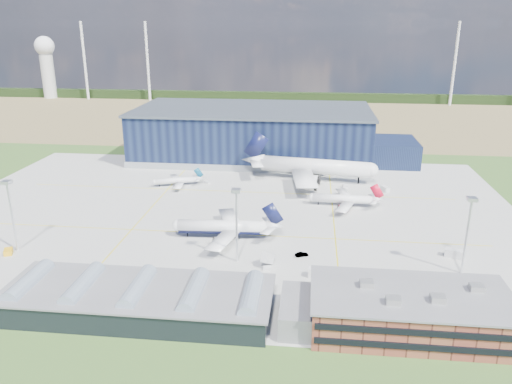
{
  "coord_description": "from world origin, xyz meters",
  "views": [
    {
      "loc": [
        30.88,
        -163.73,
        67.8
      ],
      "look_at": [
        10.87,
        12.98,
        7.67
      ],
      "focal_mm": 35.0,
      "sensor_mm": 36.0,
      "label": 1
    }
  ],
  "objects_px": {
    "light_mast_center": "(236,214)",
    "light_mast_east": "(468,223)",
    "gse_cart_a": "(345,186)",
    "car_a": "(475,304)",
    "gse_van_c": "(454,254)",
    "hangar": "(258,135)",
    "car_b": "(302,255)",
    "ops_building": "(410,311)",
    "airliner_red": "(343,195)",
    "airliner_regional": "(176,178)",
    "gse_tug_b": "(313,291)",
    "gse_cart_b": "(207,182)",
    "airstair": "(268,261)",
    "airliner_navy": "(222,220)",
    "gse_tug_a": "(8,252)",
    "gse_van_b": "(385,189)",
    "light_mast_west": "(10,204)",
    "gse_van_a": "(319,273)",
    "airliner_widebody": "(315,159)"
  },
  "relations": [
    {
      "from": "light_mast_center",
      "to": "light_mast_east",
      "type": "relative_size",
      "value": 1.0
    },
    {
      "from": "gse_cart_a",
      "to": "car_a",
      "type": "distance_m",
      "value": 97.83
    },
    {
      "from": "light_mast_east",
      "to": "gse_van_c",
      "type": "distance_m",
      "value": 17.4
    },
    {
      "from": "hangar",
      "to": "car_b",
      "type": "bearing_deg",
      "value": -77.51
    },
    {
      "from": "light_mast_east",
      "to": "ops_building",
      "type": "bearing_deg",
      "value": -123.68
    },
    {
      "from": "airliner_red",
      "to": "light_mast_center",
      "type": "bearing_deg",
      "value": 59.75
    },
    {
      "from": "airliner_regional",
      "to": "hangar",
      "type": "bearing_deg",
      "value": -138.68
    },
    {
      "from": "airliner_regional",
      "to": "gse_van_c",
      "type": "xyz_separation_m",
      "value": [
        103.16,
        -59.86,
        -2.45
      ]
    },
    {
      "from": "gse_tug_b",
      "to": "car_a",
      "type": "relative_size",
      "value": 0.84
    },
    {
      "from": "gse_cart_b",
      "to": "airstair",
      "type": "height_order",
      "value": "airstair"
    },
    {
      "from": "hangar",
      "to": "ops_building",
      "type": "distance_m",
      "value": 163.51
    },
    {
      "from": "hangar",
      "to": "gse_cart_b",
      "type": "distance_m",
      "value": 54.12
    },
    {
      "from": "hangar",
      "to": "airstair",
      "type": "xyz_separation_m",
      "value": [
        16.64,
        -126.58,
        -10.03
      ]
    },
    {
      "from": "airstair",
      "to": "gse_cart_b",
      "type": "bearing_deg",
      "value": 137.49
    },
    {
      "from": "airliner_navy",
      "to": "airstair",
      "type": "xyz_separation_m",
      "value": [
        16.86,
        -18.78,
        -4.61
      ]
    },
    {
      "from": "light_mast_east",
      "to": "airliner_red",
      "type": "relative_size",
      "value": 0.78
    },
    {
      "from": "gse_tug_a",
      "to": "hangar",
      "type": "bearing_deg",
      "value": 37.45
    },
    {
      "from": "hangar",
      "to": "airliner_regional",
      "type": "height_order",
      "value": "hangar"
    },
    {
      "from": "gse_cart_b",
      "to": "airstair",
      "type": "bearing_deg",
      "value": -122.93
    },
    {
      "from": "light_mast_east",
      "to": "airliner_regional",
      "type": "xyz_separation_m",
      "value": [
        -102.64,
        70.0,
        -11.68
      ]
    },
    {
      "from": "gse_tug_b",
      "to": "gse_cart_a",
      "type": "distance_m",
      "value": 92.89
    },
    {
      "from": "gse_van_b",
      "to": "light_mast_west",
      "type": "bearing_deg",
      "value": -174.13
    },
    {
      "from": "gse_cart_a",
      "to": "gse_cart_b",
      "type": "height_order",
      "value": "gse_cart_a"
    },
    {
      "from": "airliner_navy",
      "to": "gse_tug_b",
      "type": "height_order",
      "value": "airliner_navy"
    },
    {
      "from": "light_mast_west",
      "to": "airliner_red",
      "type": "distance_m",
      "value": 116.51
    },
    {
      "from": "ops_building",
      "to": "airstair",
      "type": "xyz_separation_m",
      "value": [
        -35.56,
        28.23,
        -3.21
      ]
    },
    {
      "from": "ops_building",
      "to": "gse_cart_a",
      "type": "height_order",
      "value": "ops_building"
    },
    {
      "from": "gse_van_a",
      "to": "gse_van_c",
      "type": "height_order",
      "value": "gse_van_a"
    },
    {
      "from": "airliner_navy",
      "to": "airliner_red",
      "type": "height_order",
      "value": "airliner_navy"
    },
    {
      "from": "gse_cart_b",
      "to": "airstair",
      "type": "relative_size",
      "value": 0.56
    },
    {
      "from": "airliner_regional",
      "to": "gse_cart_b",
      "type": "bearing_deg",
      "value": -179.22
    },
    {
      "from": "ops_building",
      "to": "gse_van_b",
      "type": "xyz_separation_m",
      "value": [
        7.91,
        102.83,
        -3.75
      ]
    },
    {
      "from": "airstair",
      "to": "airliner_widebody",
      "type": "bearing_deg",
      "value": 104.59
    },
    {
      "from": "hangar",
      "to": "ops_building",
      "type": "bearing_deg",
      "value": -71.37
    },
    {
      "from": "light_mast_west",
      "to": "light_mast_center",
      "type": "xyz_separation_m",
      "value": [
        70.0,
        0.0,
        0.0
      ]
    },
    {
      "from": "ops_building",
      "to": "gse_tug_a",
      "type": "xyz_separation_m",
      "value": [
        -116.29,
        27.08,
        -3.99
      ]
    },
    {
      "from": "airliner_regional",
      "to": "airliner_widebody",
      "type": "bearing_deg",
      "value": 174.28
    },
    {
      "from": "light_mast_east",
      "to": "gse_van_c",
      "type": "height_order",
      "value": "light_mast_east"
    },
    {
      "from": "gse_cart_b",
      "to": "car_b",
      "type": "bearing_deg",
      "value": -114.57
    },
    {
      "from": "ops_building",
      "to": "hangar",
      "type": "bearing_deg",
      "value": 108.63
    },
    {
      "from": "ops_building",
      "to": "airstair",
      "type": "relative_size",
      "value": 9.28
    },
    {
      "from": "gse_tug_a",
      "to": "gse_tug_b",
      "type": "xyz_separation_m",
      "value": [
        94.1,
        -13.07,
        -0.09
      ]
    },
    {
      "from": "airliner_red",
      "to": "airliner_widebody",
      "type": "distance_m",
      "value": 35.13
    },
    {
      "from": "airliner_red",
      "to": "gse_van_a",
      "type": "height_order",
      "value": "airliner_red"
    },
    {
      "from": "gse_tug_b",
      "to": "car_a",
      "type": "height_order",
      "value": "gse_tug_b"
    },
    {
      "from": "gse_tug_b",
      "to": "airstair",
      "type": "bearing_deg",
      "value": 160.55
    },
    {
      "from": "gse_tug_a",
      "to": "gse_van_c",
      "type": "height_order",
      "value": "gse_van_c"
    },
    {
      "from": "gse_tug_b",
      "to": "gse_van_c",
      "type": "bearing_deg",
      "value": 58.78
    },
    {
      "from": "airliner_regional",
      "to": "gse_van_a",
      "type": "distance_m",
      "value": 99.15
    },
    {
      "from": "ops_building",
      "to": "gse_van_b",
      "type": "relative_size",
      "value": 10.16
    }
  ]
}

